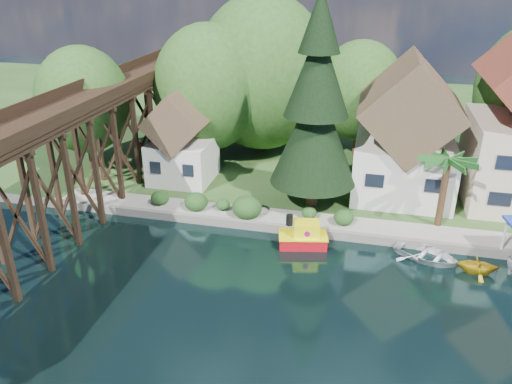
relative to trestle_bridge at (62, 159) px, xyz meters
The scene contains 14 objects.
ground 17.64m from the trestle_bridge, 17.91° to the right, with size 140.00×140.00×0.00m, color black.
bank 33.36m from the trestle_bridge, 60.97° to the left, with size 140.00×52.00×0.50m, color #25461C.
seawall 20.82m from the trestle_bridge, ahead, with size 60.00×0.40×0.62m, color slate.
promenade 22.90m from the trestle_bridge, 10.63° to the left, with size 50.00×2.60×0.06m, color gray.
trestle_bridge is the anchor object (origin of this frame).
house_left 25.42m from the trestle_bridge, 25.21° to the left, with size 7.64×8.64×11.02m.
shed 10.69m from the trestle_bridge, 61.81° to the left, with size 5.09×5.40×7.85m.
bg_trees 23.48m from the trestle_bridge, 43.41° to the left, with size 49.90×13.30×10.57m.
shrubs 12.79m from the trestle_bridge, 19.72° to the left, with size 15.76×2.47×1.70m.
conifer 17.97m from the trestle_bridge, 23.00° to the left, with size 6.42×6.42×15.80m.
palm_tree 26.13m from the trestle_bridge, 12.24° to the left, with size 5.11×5.11×5.45m.
tugboat 17.25m from the trestle_bridge, ahead, with size 3.55×2.42×2.36m.
boat_white_a 25.10m from the trestle_bridge, ahead, with size 3.04×4.26×0.88m, color white.
boat_yellow 27.86m from the trestle_bridge, ahead, with size 2.18×2.52×1.33m, color gold.
Camera 1 is at (4.18, -22.68, 17.35)m, focal length 35.00 mm.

